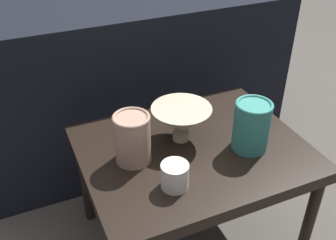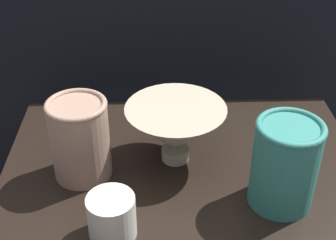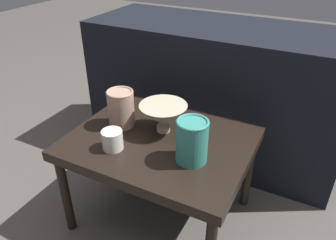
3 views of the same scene
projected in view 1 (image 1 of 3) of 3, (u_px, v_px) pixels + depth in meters
ground_plane at (189, 236)px, 1.42m from camera, size 8.00×8.00×0.00m
table at (193, 158)px, 1.22m from camera, size 0.68×0.54×0.40m
couch_backdrop at (129, 79)px, 1.69m from camera, size 1.29×0.50×0.69m
bowl at (181, 121)px, 1.20m from camera, size 0.18×0.18×0.11m
vase_textured_left at (132, 138)px, 1.11m from camera, size 0.11×0.11×0.15m
vase_colorful_right at (252, 125)px, 1.16m from camera, size 0.11×0.11×0.16m
cup at (175, 176)px, 1.04m from camera, size 0.08×0.08×0.07m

